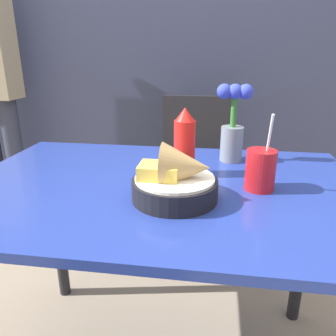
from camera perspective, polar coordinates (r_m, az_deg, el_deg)
wall_window at (r=2.18m, az=4.76°, el=24.84°), size 7.00×0.06×2.60m
dining_table at (r=1.00m, az=-1.33°, el=-8.10°), size 1.17×0.78×0.73m
chair_far_window at (r=1.82m, az=4.99°, el=1.05°), size 0.40×0.40×0.87m
food_basket at (r=0.84m, az=1.66°, el=-2.06°), size 0.22×0.22×0.15m
ketchup_bottle at (r=1.00m, az=2.90°, el=4.35°), size 0.07×0.07×0.21m
drink_cup at (r=0.94m, az=15.75°, el=-0.47°), size 0.08×0.08×0.22m
flower_vase at (r=1.15m, az=11.21°, el=7.16°), size 0.12×0.08×0.27m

